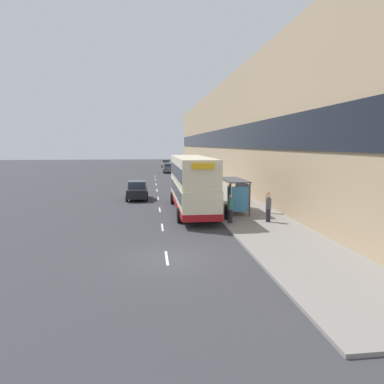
# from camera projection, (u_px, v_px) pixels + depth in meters

# --- Properties ---
(ground_plane) EXTENTS (220.00, 220.00, 0.00)m
(ground_plane) POSITION_uv_depth(u_px,v_px,m) (167.00, 259.00, 15.78)
(ground_plane) COLOR #38383D
(pavement) EXTENTS (5.00, 93.00, 0.14)m
(pavement) POSITION_uv_depth(u_px,v_px,m) (196.00, 177.00, 54.40)
(pavement) COLOR gray
(pavement) RESTS_ON ground_plane
(terrace_facade) EXTENTS (3.10, 93.00, 13.55)m
(terrace_facade) POSITION_uv_depth(u_px,v_px,m) (221.00, 135.00, 53.96)
(terrace_facade) COLOR tan
(terrace_facade) RESTS_ON ground_plane
(lane_mark_0) EXTENTS (0.12, 2.00, 0.01)m
(lane_mark_0) POSITION_uv_depth(u_px,v_px,m) (167.00, 258.00, 15.90)
(lane_mark_0) COLOR silver
(lane_mark_0) RESTS_ON ground_plane
(lane_mark_1) EXTENTS (0.12, 2.00, 0.01)m
(lane_mark_1) POSITION_uv_depth(u_px,v_px,m) (162.00, 227.00, 21.81)
(lane_mark_1) COLOR silver
(lane_mark_1) RESTS_ON ground_plane
(lane_mark_2) EXTENTS (0.12, 2.00, 0.01)m
(lane_mark_2) POSITION_uv_depth(u_px,v_px,m) (160.00, 210.00, 27.72)
(lane_mark_2) COLOR silver
(lane_mark_2) RESTS_ON ground_plane
(lane_mark_3) EXTENTS (0.12, 2.00, 0.01)m
(lane_mark_3) POSITION_uv_depth(u_px,v_px,m) (158.00, 198.00, 33.63)
(lane_mark_3) COLOR silver
(lane_mark_3) RESTS_ON ground_plane
(lane_mark_4) EXTENTS (0.12, 2.00, 0.01)m
(lane_mark_4) POSITION_uv_depth(u_px,v_px,m) (157.00, 190.00, 39.54)
(lane_mark_4) COLOR silver
(lane_mark_4) RESTS_ON ground_plane
(lane_mark_5) EXTENTS (0.12, 2.00, 0.01)m
(lane_mark_5) POSITION_uv_depth(u_px,v_px,m) (156.00, 184.00, 45.45)
(lane_mark_5) COLOR silver
(lane_mark_5) RESTS_ON ground_plane
(lane_mark_6) EXTENTS (0.12, 2.00, 0.01)m
(lane_mark_6) POSITION_uv_depth(u_px,v_px,m) (155.00, 180.00, 51.36)
(lane_mark_6) COLOR silver
(lane_mark_6) RESTS_ON ground_plane
(lane_mark_7) EXTENTS (0.12, 2.00, 0.01)m
(lane_mark_7) POSITION_uv_depth(u_px,v_px,m) (155.00, 176.00, 57.27)
(lane_mark_7) COLOR silver
(lane_mark_7) RESTS_ON ground_plane
(bus_shelter) EXTENTS (1.60, 4.20, 2.48)m
(bus_shelter) POSITION_uv_depth(u_px,v_px,m) (237.00, 190.00, 25.84)
(bus_shelter) COLOR #4C4C51
(bus_shelter) RESTS_ON ground_plane
(double_decker_bus_near) EXTENTS (2.85, 11.55, 4.30)m
(double_decker_bus_near) POSITION_uv_depth(u_px,v_px,m) (192.00, 183.00, 26.52)
(double_decker_bus_near) COLOR beige
(double_decker_bus_near) RESTS_ON ground_plane
(car_0) EXTENTS (1.97, 3.84, 1.79)m
(car_0) POSITION_uv_depth(u_px,v_px,m) (168.00, 168.00, 63.94)
(car_0) COLOR #4C5156
(car_0) RESTS_ON ground_plane
(car_1) EXTENTS (2.06, 4.04, 1.77)m
(car_1) POSITION_uv_depth(u_px,v_px,m) (166.00, 163.00, 80.21)
(car_1) COLOR #B7B799
(car_1) RESTS_ON ground_plane
(car_2) EXTENTS (2.05, 3.96, 1.77)m
(car_2) POSITION_uv_depth(u_px,v_px,m) (137.00, 190.00, 32.91)
(car_2) COLOR black
(car_2) RESTS_ON ground_plane
(pedestrian_at_shelter) EXTENTS (0.32, 0.32, 1.63)m
(pedestrian_at_shelter) POSITION_uv_depth(u_px,v_px,m) (268.00, 202.00, 25.62)
(pedestrian_at_shelter) COLOR #23232D
(pedestrian_at_shelter) RESTS_ON ground_plane
(pedestrian_1) EXTENTS (0.36, 0.36, 1.82)m
(pedestrian_1) POSITION_uv_depth(u_px,v_px,m) (268.00, 208.00, 22.65)
(pedestrian_1) COLOR #23232D
(pedestrian_1) RESTS_ON ground_plane
(pedestrian_2) EXTENTS (0.34, 0.34, 1.70)m
(pedestrian_2) POSITION_uv_depth(u_px,v_px,m) (239.00, 196.00, 28.31)
(pedestrian_2) COLOR #23232D
(pedestrian_2) RESTS_ON ground_plane
(pedestrian_3) EXTENTS (0.36, 0.36, 1.83)m
(pedestrian_3) POSITION_uv_depth(u_px,v_px,m) (229.00, 194.00, 29.10)
(pedestrian_3) COLOR #23232D
(pedestrian_3) RESTS_ON ground_plane
(pedestrian_4) EXTENTS (0.37, 0.37, 1.86)m
(pedestrian_4) POSITION_uv_depth(u_px,v_px,m) (230.00, 209.00, 22.38)
(pedestrian_4) COLOR #23232D
(pedestrian_4) RESTS_ON ground_plane
(litter_bin) EXTENTS (0.55, 0.55, 1.05)m
(litter_bin) POSITION_uv_depth(u_px,v_px,m) (228.00, 212.00, 23.40)
(litter_bin) COLOR black
(litter_bin) RESTS_ON ground_plane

